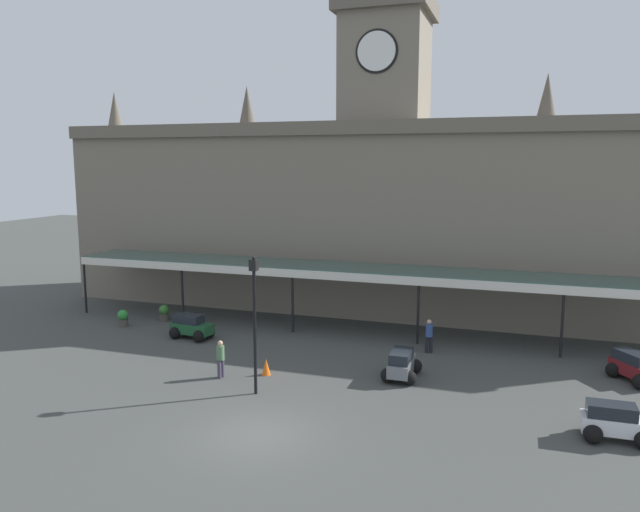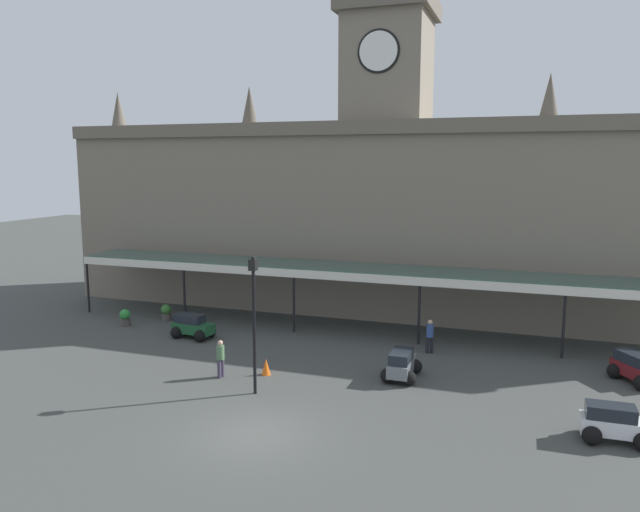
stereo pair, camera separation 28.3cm
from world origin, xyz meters
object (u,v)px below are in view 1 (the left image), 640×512
object	(u,v)px
pedestrian_beside_cars	(221,358)
victorian_lamppost	(254,311)
car_green_estate	(191,328)
pedestrian_crossing_forecourt	(429,335)
planter_near_kerb	(164,313)
car_white_estate	(615,424)
car_grey_estate	(402,365)
planter_by_canopy	(123,318)
traffic_cone	(266,367)
car_maroon_estate	(635,369)

from	to	relation	value
pedestrian_beside_cars	victorian_lamppost	distance (m)	3.58
car_green_estate	pedestrian_crossing_forecourt	bearing A→B (deg)	6.95
planter_near_kerb	car_white_estate	bearing A→B (deg)	-20.71
car_grey_estate	car_white_estate	distance (m)	8.76
car_grey_estate	planter_by_canopy	world-z (taller)	car_grey_estate
car_white_estate	planter_by_canopy	world-z (taller)	car_white_estate
pedestrian_beside_cars	planter_by_canopy	distance (m)	10.92
car_green_estate	traffic_cone	bearing A→B (deg)	-33.11
car_green_estate	planter_by_canopy	xyz separation A→B (m)	(-4.93, 0.84, -0.07)
victorian_lamppost	planter_near_kerb	distance (m)	13.60
car_grey_estate	car_maroon_estate	xyz separation A→B (m)	(9.52, 2.73, 0.00)
victorian_lamppost	planter_by_canopy	world-z (taller)	victorian_lamppost
car_green_estate	planter_near_kerb	distance (m)	4.32
planter_near_kerb	planter_by_canopy	xyz separation A→B (m)	(-1.54, -1.83, 0.00)
car_grey_estate	car_white_estate	bearing A→B (deg)	-24.55
pedestrian_crossing_forecourt	traffic_cone	world-z (taller)	pedestrian_crossing_forecourt
car_grey_estate	car_white_estate	size ratio (longest dim) A/B	1.00
car_maroon_estate	pedestrian_beside_cars	size ratio (longest dim) A/B	1.45
pedestrian_crossing_forecourt	planter_by_canopy	size ratio (longest dim) A/B	1.74
pedestrian_beside_cars	victorian_lamppost	world-z (taller)	victorian_lamppost
victorian_lamppost	car_maroon_estate	bearing A→B (deg)	23.42
victorian_lamppost	traffic_cone	bearing A→B (deg)	102.69
traffic_cone	car_green_estate	bearing A→B (deg)	146.89
victorian_lamppost	planter_near_kerb	bearing A→B (deg)	138.51
pedestrian_crossing_forecourt	car_maroon_estate	bearing A→B (deg)	-7.81
pedestrian_crossing_forecourt	planter_by_canopy	world-z (taller)	pedestrian_crossing_forecourt
planter_by_canopy	car_grey_estate	bearing A→B (deg)	-11.12
pedestrian_beside_cars	planter_near_kerb	world-z (taller)	pedestrian_beside_cars
pedestrian_beside_cars	car_maroon_estate	bearing A→B (deg)	17.01
car_grey_estate	pedestrian_beside_cars	bearing A→B (deg)	-161.73
car_white_estate	traffic_cone	xyz separation A→B (m)	(-13.72, 2.14, -0.20)
car_green_estate	pedestrian_beside_cars	world-z (taller)	pedestrian_beside_cars
car_grey_estate	planter_near_kerb	world-z (taller)	car_grey_estate
car_white_estate	car_maroon_estate	bearing A→B (deg)	76.31
victorian_lamppost	traffic_cone	world-z (taller)	victorian_lamppost
pedestrian_crossing_forecourt	traffic_cone	bearing A→B (deg)	-139.21
victorian_lamppost	planter_near_kerb	xyz separation A→B (m)	(-9.94, 8.79, -2.97)
car_grey_estate	pedestrian_crossing_forecourt	size ratio (longest dim) A/B	1.35
car_white_estate	pedestrian_crossing_forecourt	size ratio (longest dim) A/B	1.35
car_grey_estate	car_maroon_estate	bearing A→B (deg)	16.00
car_grey_estate	planter_by_canopy	xyz separation A→B (m)	(-16.74, 3.29, -0.07)
car_white_estate	car_maroon_estate	size ratio (longest dim) A/B	0.93
car_maroon_estate	car_green_estate	size ratio (longest dim) A/B	1.04
car_grey_estate	car_maroon_estate	world-z (taller)	same
car_maroon_estate	car_grey_estate	bearing A→B (deg)	-164.00
car_grey_estate	victorian_lamppost	distance (m)	7.04
car_white_estate	pedestrian_beside_cars	size ratio (longest dim) A/B	1.35
car_green_estate	traffic_cone	distance (m)	7.23
car_green_estate	victorian_lamppost	distance (m)	9.41
pedestrian_crossing_forecourt	pedestrian_beside_cars	distance (m)	10.30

